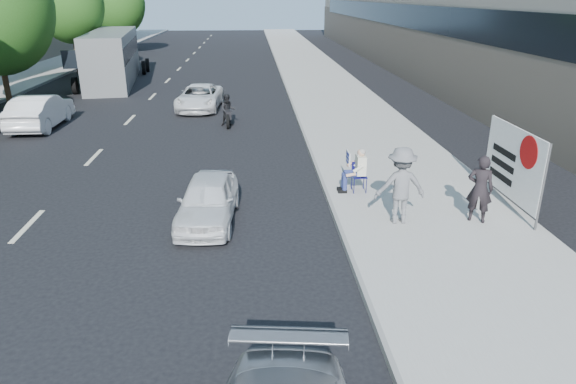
{
  "coord_description": "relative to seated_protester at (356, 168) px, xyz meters",
  "views": [
    {
      "loc": [
        -0.64,
        -10.41,
        5.55
      ],
      "look_at": [
        0.12,
        0.69,
        1.27
      ],
      "focal_mm": 32.0,
      "sensor_mm": 36.0,
      "label": 1
    }
  ],
  "objects": [
    {
      "name": "seated_protester",
      "position": [
        0.0,
        0.0,
        0.0
      ],
      "size": [
        0.83,
        1.12,
        1.31
      ],
      "color": "navy",
      "rests_on": "near_sidewalk"
    },
    {
      "name": "tree_far_e",
      "position": [
        -15.99,
        40.47,
        3.91
      ],
      "size": [
        5.4,
        5.4,
        7.89
      ],
      "color": "#382616",
      "rests_on": "ground"
    },
    {
      "name": "motorcycle",
      "position": [
        -4.06,
        9.04,
        -0.24
      ],
      "size": [
        0.73,
        2.05,
        1.42
      ],
      "rotation": [
        0.0,
        0.0,
        0.07
      ],
      "color": "black",
      "rests_on": "ground"
    },
    {
      "name": "jogger",
      "position": [
        0.68,
        -2.23,
        0.26
      ],
      "size": [
        1.27,
        0.74,
        1.96
      ],
      "primitive_type": "imported",
      "rotation": [
        0.0,
        0.0,
        3.15
      ],
      "color": "slate",
      "rests_on": "near_sidewalk"
    },
    {
      "name": "white_sedan_near",
      "position": [
        -4.16,
        -1.53,
        -0.28
      ],
      "size": [
        1.64,
        3.58,
        1.19
      ],
      "primitive_type": "imported",
      "rotation": [
        0.0,
        0.0,
        -0.07
      ],
      "color": "white",
      "rests_on": "ground"
    },
    {
      "name": "pedestrian_woman",
      "position": [
        2.68,
        -2.32,
        0.15
      ],
      "size": [
        0.76,
        0.66,
        1.74
      ],
      "primitive_type": "imported",
      "rotation": [
        0.0,
        0.0,
        2.66
      ],
      "color": "black",
      "rests_on": "near_sidewalk"
    },
    {
      "name": "bus",
      "position": [
        -12.23,
        22.08,
        0.76
      ],
      "size": [
        4.17,
        12.33,
        3.3
      ],
      "rotation": [
        0.0,
        0.0,
        0.14
      ],
      "color": "slate",
      "rests_on": "ground"
    },
    {
      "name": "near_sidewalk",
      "position": [
        1.71,
        16.47,
        -0.8
      ],
      "size": [
        5.0,
        120.0,
        0.15
      ],
      "primitive_type": "cube",
      "color": "#9B9991",
      "rests_on": "ground"
    },
    {
      "name": "white_sedan_far",
      "position": [
        -5.67,
        12.71,
        -0.26
      ],
      "size": [
        2.34,
        4.56,
        1.23
      ],
      "primitive_type": "imported",
      "rotation": [
        0.0,
        0.0,
        -0.07
      ],
      "color": "white",
      "rests_on": "ground"
    },
    {
      "name": "protest_banner",
      "position": [
        3.89,
        -1.47,
        0.53
      ],
      "size": [
        0.08,
        3.06,
        2.2
      ],
      "color": "#4C4C4C",
      "rests_on": "near_sidewalk"
    },
    {
      "name": "ground",
      "position": [
        -2.29,
        -3.53,
        -0.87
      ],
      "size": [
        160.0,
        160.0,
        0.0
      ],
      "primitive_type": "plane",
      "color": "black",
      "rests_on": "ground"
    },
    {
      "name": "tree_far_d",
      "position": [
        -15.99,
        26.47,
        4.01
      ],
      "size": [
        4.8,
        4.8,
        7.65
      ],
      "color": "#382616",
      "rests_on": "ground"
    },
    {
      "name": "white_sedan_mid",
      "position": [
        -12.35,
        9.23,
        -0.13
      ],
      "size": [
        1.6,
        4.5,
        1.48
      ],
      "primitive_type": "imported",
      "rotation": [
        0.0,
        0.0,
        3.15
      ],
      "color": "white",
      "rests_on": "ground"
    }
  ]
}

